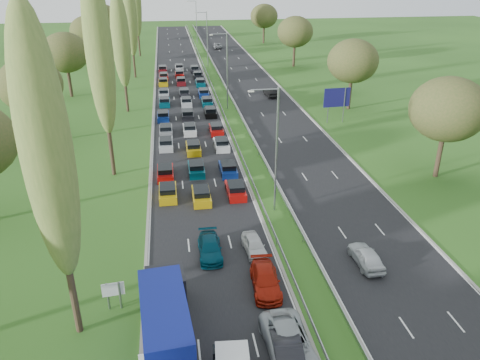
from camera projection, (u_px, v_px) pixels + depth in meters
ground at (226, 105)px, 78.18m from camera, size 260.00×260.00×0.00m
near_carriageway at (185, 103)px, 79.49m from camera, size 10.50×215.00×0.04m
far_carriageway at (263, 100)px, 81.36m from camera, size 10.50×215.00×0.04m
central_reservation at (224, 98)px, 80.19m from camera, size 2.36×215.00×0.32m
lamp_columns at (227, 72)px, 73.86m from camera, size 0.18×140.18×12.00m
poplar_row at (113, 42)px, 60.14m from camera, size 2.80×127.80×22.44m
woodland_left at (23, 92)px, 55.70m from camera, size 8.00×166.00×11.10m
woodland_right at (375, 72)px, 65.69m from camera, size 8.00×153.00×11.10m
traffic_queue_fill at (186, 109)px, 74.82m from camera, size 9.05×67.61×0.80m
near_car_2 at (168, 304)px, 31.50m from camera, size 2.53×5.26×1.44m
near_car_7 at (210, 248)px, 37.78m from camera, size 1.90×4.57×1.32m
near_car_9 at (288, 356)px, 27.17m from camera, size 1.93×4.88×1.58m
near_car_10 at (289, 344)px, 28.06m from camera, size 2.85×5.86×1.61m
near_car_11 at (265, 280)px, 33.85m from camera, size 2.24×4.93×1.40m
near_car_12 at (254, 245)px, 38.15m from camera, size 1.86×3.97×1.31m
far_car_0 at (366, 256)px, 36.58m from camera, size 1.80×4.31×1.46m
far_car_1 at (270, 92)px, 83.21m from camera, size 1.96×4.75×1.53m
far_car_2 at (218, 46)px, 130.54m from camera, size 2.60×5.16×1.40m
blue_lorry at (166, 319)px, 28.24m from camera, size 2.63×9.48×4.00m
info_sign at (114, 292)px, 31.62m from camera, size 1.50×0.25×2.10m
direction_sign at (337, 99)px, 68.29m from camera, size 4.00×0.30×5.20m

